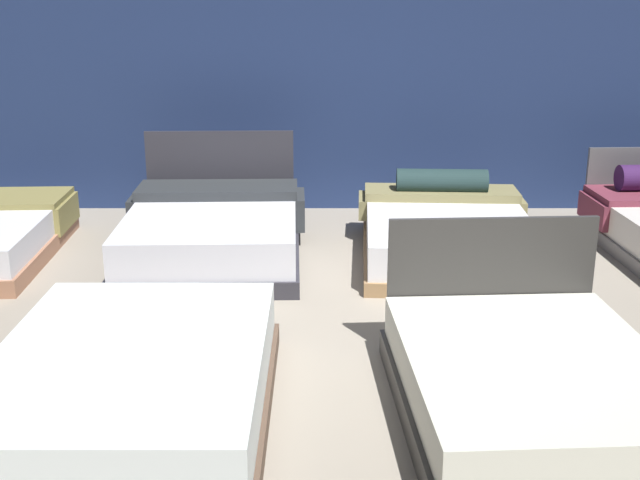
{
  "coord_description": "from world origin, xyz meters",
  "views": [
    {
      "loc": [
        -0.11,
        -5.36,
        2.33
      ],
      "look_at": [
        -0.11,
        0.44,
        0.54
      ],
      "focal_mm": 44.95,
      "sensor_mm": 36.0,
      "label": 1
    }
  ],
  "objects_px": {
    "bed_1": "(133,384)",
    "bed_2": "(530,384)",
    "bed_5": "(213,232)",
    "bed_6": "(447,234)"
  },
  "relations": [
    {
      "from": "bed_1",
      "to": "bed_2",
      "type": "distance_m",
      "value": 2.25
    },
    {
      "from": "bed_5",
      "to": "bed_6",
      "type": "height_order",
      "value": "bed_5"
    },
    {
      "from": "bed_2",
      "to": "bed_5",
      "type": "height_order",
      "value": "bed_5"
    },
    {
      "from": "bed_2",
      "to": "bed_6",
      "type": "relative_size",
      "value": 0.98
    },
    {
      "from": "bed_1",
      "to": "bed_6",
      "type": "bearing_deg",
      "value": 52.75
    },
    {
      "from": "bed_6",
      "to": "bed_1",
      "type": "bearing_deg",
      "value": -124.15
    },
    {
      "from": "bed_6",
      "to": "bed_5",
      "type": "bearing_deg",
      "value": -176.41
    },
    {
      "from": "bed_1",
      "to": "bed_2",
      "type": "relative_size",
      "value": 1.06
    },
    {
      "from": "bed_1",
      "to": "bed_5",
      "type": "relative_size",
      "value": 1.06
    },
    {
      "from": "bed_2",
      "to": "bed_5",
      "type": "relative_size",
      "value": 1.0
    }
  ]
}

